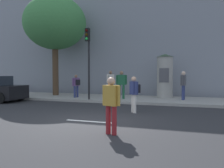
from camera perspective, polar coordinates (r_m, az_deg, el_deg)
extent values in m
plane|color=#2B2B2D|center=(8.63, -5.46, -8.92)|extent=(80.00, 80.00, 0.00)
cube|color=#9E9B93|center=(15.20, 5.38, -3.64)|extent=(36.00, 4.00, 0.15)
cube|color=silver|center=(8.63, -5.46, -8.90)|extent=(1.80, 0.16, 0.01)
cube|color=gray|center=(20.27, 8.75, 11.67)|extent=(36.00, 5.00, 9.87)
cylinder|color=black|center=(14.32, -5.57, 3.21)|extent=(0.12, 0.12, 3.46)
cube|color=black|center=(14.34, -5.90, 11.66)|extent=(0.24, 0.24, 0.75)
sphere|color=#390605|center=(14.26, -6.13, 12.67)|extent=(0.16, 0.16, 0.16)
sphere|color=#3C2906|center=(14.22, -6.13, 11.72)|extent=(0.16, 0.16, 0.16)
sphere|color=green|center=(14.18, -6.12, 10.76)|extent=(0.16, 0.16, 0.16)
cylinder|color=#9E9B93|center=(15.82, 12.57, 1.59)|extent=(1.02, 1.02, 2.63)
cone|color=#334C33|center=(15.86, 12.62, 6.70)|extent=(1.12, 1.12, 0.20)
cube|color=#4C4C51|center=(15.30, 12.37, 2.05)|extent=(0.61, 0.02, 0.90)
cylinder|color=#4C3826|center=(17.59, -13.40, 2.72)|extent=(0.43, 0.43, 3.27)
ellipsoid|color=#3D7F42|center=(17.95, -13.52, 14.04)|extent=(4.43, 4.43, 3.77)
cylinder|color=maroon|center=(6.80, -0.90, -8.54)|extent=(0.14, 0.14, 0.81)
cylinder|color=maroon|center=(6.68, 0.54, -8.74)|extent=(0.14, 0.14, 0.81)
cube|color=#B78C33|center=(6.64, -0.19, -2.76)|extent=(0.47, 0.35, 0.58)
cylinder|color=#B78C33|center=(6.79, -1.91, -2.64)|extent=(0.09, 0.09, 0.55)
cylinder|color=#B78C33|center=(6.50, 1.61, -2.88)|extent=(0.09, 0.09, 0.55)
sphere|color=tan|center=(6.62, -0.19, 0.67)|extent=(0.22, 0.22, 0.22)
cube|color=#4C4C51|center=(6.79, 0.71, -2.89)|extent=(0.32, 0.24, 0.36)
cylinder|color=silver|center=(10.36, 5.45, -4.75)|extent=(0.14, 0.14, 0.80)
cylinder|color=silver|center=(10.55, 5.01, -4.62)|extent=(0.14, 0.14, 0.80)
cube|color=navy|center=(10.39, 5.25, -0.95)|extent=(0.43, 0.47, 0.57)
cylinder|color=navy|center=(10.16, 5.80, -1.03)|extent=(0.09, 0.09, 0.54)
cylinder|color=navy|center=(10.62, 4.72, -0.87)|extent=(0.09, 0.09, 0.54)
sphere|color=tan|center=(10.37, 5.26, 1.21)|extent=(0.22, 0.22, 0.22)
cube|color=black|center=(10.46, 6.15, -1.09)|extent=(0.30, 0.32, 0.36)
cylinder|color=#1E5938|center=(14.64, 1.81, -1.88)|extent=(0.14, 0.14, 0.87)
cylinder|color=#1E5938|center=(14.65, 2.77, -1.88)|extent=(0.14, 0.14, 0.87)
cube|color=#1E5938|center=(14.61, 2.29, 1.01)|extent=(0.54, 0.38, 0.61)
cylinder|color=#1E5938|center=(14.60, 1.15, 1.01)|extent=(0.09, 0.09, 0.58)
cylinder|color=#1E5938|center=(14.61, 3.44, 1.01)|extent=(0.09, 0.09, 0.58)
sphere|color=#8C664C|center=(14.60, 2.30, 2.68)|extent=(0.23, 0.23, 0.23)
cylinder|color=navy|center=(14.82, 16.81, -1.96)|extent=(0.14, 0.14, 0.85)
cylinder|color=navy|center=(14.61, 16.61, -2.02)|extent=(0.14, 0.14, 0.85)
cube|color=#4C4C51|center=(14.67, 16.75, 0.86)|extent=(0.32, 0.47, 0.61)
cylinder|color=#4C4C51|center=(14.93, 16.98, 0.88)|extent=(0.09, 0.09, 0.57)
cylinder|color=#4C4C51|center=(14.42, 16.50, 0.83)|extent=(0.09, 0.09, 0.57)
sphere|color=beige|center=(14.67, 16.77, 2.49)|extent=(0.23, 0.23, 0.23)
cylinder|color=maroon|center=(16.88, -0.03, -1.26)|extent=(0.14, 0.14, 0.88)
cylinder|color=maroon|center=(16.75, -0.68, -1.29)|extent=(0.14, 0.14, 0.88)
cube|color=silver|center=(16.78, -0.35, 1.30)|extent=(0.47, 0.51, 0.63)
cylinder|color=silver|center=(16.93, 0.43, 1.31)|extent=(0.09, 0.09, 0.59)
cylinder|color=silver|center=(16.63, -1.15, 1.29)|extent=(0.09, 0.09, 0.59)
sphere|color=#8C664C|center=(16.78, -0.35, 2.78)|extent=(0.24, 0.24, 0.24)
cylinder|color=navy|center=(15.61, -8.93, -1.85)|extent=(0.14, 0.14, 0.75)
cylinder|color=navy|center=(15.76, -8.30, -1.80)|extent=(0.14, 0.14, 0.75)
cube|color=#724C84|center=(15.65, -8.63, 0.51)|extent=(0.39, 0.51, 0.53)
cylinder|color=#724C84|center=(15.48, -9.39, 0.49)|extent=(0.09, 0.09, 0.50)
cylinder|color=#724C84|center=(15.83, -7.88, 0.54)|extent=(0.09, 0.09, 0.50)
sphere|color=#8C664C|center=(15.64, -8.64, 1.86)|extent=(0.20, 0.20, 0.20)
cube|color=black|center=(15.51, -8.20, 0.40)|extent=(0.25, 0.32, 0.36)
cylinder|color=black|center=(14.91, -25.14, -3.05)|extent=(0.65, 0.24, 0.64)
cylinder|color=black|center=(16.24, -21.07, -2.54)|extent=(0.65, 0.24, 0.64)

